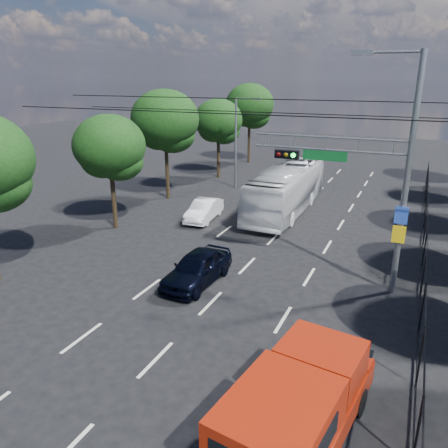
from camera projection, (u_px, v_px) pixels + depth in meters
The scene contains 14 objects.
ground at pixel (156, 360), 13.91m from camera, with size 120.00×120.00×0.00m, color black.
lane_markings at pixel (284, 228), 26.00m from camera, with size 6.12×38.00×0.01m.
signal_mast at pixel (375, 166), 17.08m from camera, with size 6.43×0.39×9.50m.
streetlight_left at pixel (238, 139), 34.11m from camera, with size 2.09×0.22×7.08m.
utility_wires at pixel (257, 108), 19.22m from camera, with size 22.00×5.04×0.74m.
fence_right at pixel (425, 240), 21.14m from camera, with size 0.06×34.03×2.00m.
tree_left_b at pixel (110, 151), 24.67m from camera, with size 4.08×4.08×6.63m.
tree_left_c at pixel (166, 124), 30.69m from camera, with size 4.80×4.80×7.80m.
tree_left_d at pixel (219, 124), 37.66m from camera, with size 4.20×4.20×6.83m.
tree_left_e at pixel (250, 108), 44.39m from camera, with size 4.92×4.92×7.99m.
red_pickup at pixel (298, 406), 10.32m from camera, with size 2.92×6.08×2.18m.
navy_hatchback at pixel (197, 268), 18.87m from camera, with size 1.68×4.19×1.43m, color black.
white_bus at pixel (287, 189), 28.70m from camera, with size 2.55×10.92×3.04m, color silver.
white_van at pixel (204, 210), 27.35m from camera, with size 1.34×3.83×1.26m, color white.
Camera 1 is at (6.82, -9.86, 8.55)m, focal length 35.00 mm.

